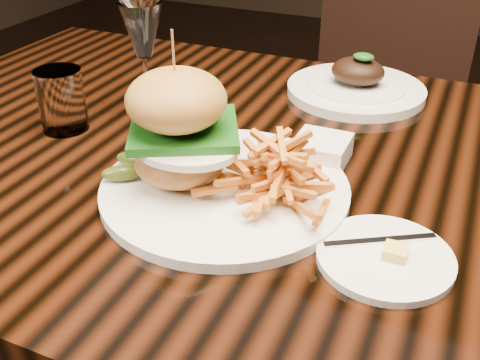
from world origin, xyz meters
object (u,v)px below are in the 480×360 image
at_px(burger_plate, 219,155).
at_px(wine_glass, 143,34).
at_px(dining_table, 312,209).
at_px(chair_far, 380,88).
at_px(far_dish, 356,86).

bearing_deg(burger_plate, wine_glass, 125.00).
xyz_separation_m(dining_table, wine_glass, (-0.33, 0.07, 0.22)).
relative_size(burger_plate, chair_far, 0.36).
bearing_deg(dining_table, chair_far, 93.73).
xyz_separation_m(far_dish, chair_far, (-0.05, 0.59, -0.23)).
bearing_deg(wine_glass, dining_table, -11.25).
bearing_deg(wine_glass, chair_far, 71.85).
bearing_deg(chair_far, wine_glass, -105.48).
bearing_deg(dining_table, wine_glass, 168.75).
xyz_separation_m(burger_plate, far_dish, (0.09, 0.42, -0.04)).
bearing_deg(wine_glass, far_dish, 36.26).
distance_m(dining_table, wine_glass, 0.40).
height_order(far_dish, chair_far, chair_far).
bearing_deg(chair_far, far_dish, -82.90).
distance_m(dining_table, far_dish, 0.31).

